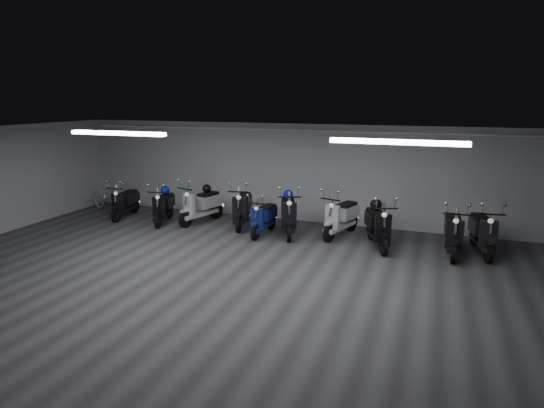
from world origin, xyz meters
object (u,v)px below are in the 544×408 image
(scooter_1, at_px, (163,202))
(scooter_6, at_px, (341,211))
(scooter_7, at_px, (378,220))
(helmet_3, at_px, (207,189))
(scooter_3, at_px, (242,202))
(scooter_8, at_px, (454,226))
(bicycle, at_px, (108,193))
(helmet_0, at_px, (165,190))
(scooter_4, at_px, (264,213))
(scooter_9, at_px, (483,226))
(helmet_2, at_px, (376,205))
(helmet_1, at_px, (288,195))
(scooter_2, at_px, (201,200))
(scooter_5, at_px, (288,208))
(scooter_0, at_px, (125,198))

(scooter_1, xyz_separation_m, scooter_6, (5.03, 0.45, 0.05))
(scooter_7, relative_size, helmet_3, 7.17)
(scooter_3, height_order, scooter_7, scooter_3)
(scooter_6, bearing_deg, scooter_3, -163.20)
(helmet_3, bearing_deg, scooter_8, -5.76)
(bicycle, height_order, helmet_0, bicycle)
(scooter_3, relative_size, scooter_7, 1.00)
(scooter_4, xyz_separation_m, scooter_9, (5.23, 0.31, 0.08))
(scooter_8, distance_m, helmet_2, 1.81)
(helmet_1, bearing_deg, scooter_2, -179.08)
(scooter_2, relative_size, helmet_1, 6.72)
(scooter_3, xyz_separation_m, scooter_5, (1.45, -0.31, 0.02))
(scooter_6, xyz_separation_m, helmet_1, (-1.42, -0.05, 0.34))
(bicycle, bearing_deg, scooter_4, -76.99)
(bicycle, relative_size, helmet_3, 6.77)
(scooter_4, bearing_deg, scooter_1, -179.29)
(scooter_9, xyz_separation_m, helmet_1, (-4.72, 0.17, 0.34))
(scooter_5, relative_size, helmet_3, 7.43)
(scooter_4, bearing_deg, scooter_8, 2.63)
(scooter_6, relative_size, helmet_3, 7.07)
(scooter_6, height_order, bicycle, scooter_6)
(scooter_6, distance_m, helmet_2, 1.01)
(scooter_5, distance_m, scooter_7, 2.34)
(scooter_5, xyz_separation_m, scooter_6, (1.33, 0.30, -0.03))
(scooter_1, height_order, helmet_1, scooter_1)
(scooter_3, bearing_deg, scooter_2, 171.00)
(scooter_8, bearing_deg, scooter_7, 179.86)
(scooter_1, bearing_deg, scooter_5, -13.88)
(scooter_9, distance_m, helmet_1, 4.74)
(scooter_1, distance_m, scooter_6, 5.05)
(bicycle, bearing_deg, scooter_1, -83.99)
(scooter_1, relative_size, scooter_6, 0.93)
(scooter_2, height_order, helmet_0, scooter_2)
(scooter_3, height_order, scooter_8, scooter_3)
(scooter_4, bearing_deg, scooter_0, 179.88)
(helmet_0, relative_size, helmet_1, 0.96)
(scooter_8, xyz_separation_m, helmet_2, (-1.77, 0.20, 0.31))
(scooter_3, xyz_separation_m, bicycle, (-4.71, 0.17, -0.12))
(scooter_5, relative_size, scooter_6, 1.05)
(bicycle, bearing_deg, helmet_0, -79.26)
(scooter_3, relative_size, bicycle, 1.06)
(scooter_5, distance_m, bicycle, 6.18)
(scooter_9, distance_m, helmet_2, 2.42)
(scooter_4, height_order, bicycle, scooter_4)
(scooter_6, bearing_deg, bicycle, -164.34)
(scooter_5, bearing_deg, bicycle, 155.52)
(scooter_4, bearing_deg, helmet_2, 6.78)
(scooter_2, distance_m, helmet_1, 2.62)
(helmet_3, bearing_deg, scooter_1, -151.17)
(scooter_9, relative_size, helmet_1, 6.67)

